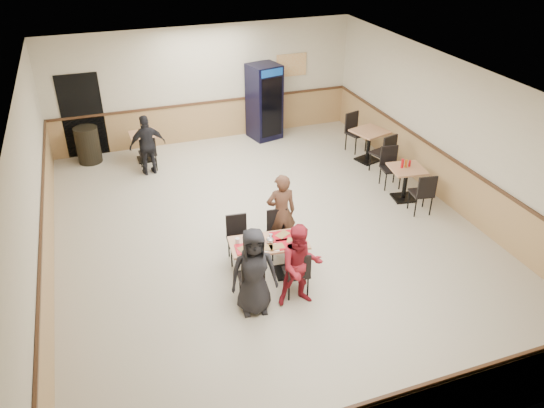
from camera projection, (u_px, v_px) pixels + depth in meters
name	position (u px, v px, depth m)	size (l,w,h in m)	color
ground	(269.00, 233.00, 10.39)	(10.00, 10.00, 0.00)	beige
room_shell	(303.00, 144.00, 12.69)	(10.00, 10.00, 10.00)	silver
main_table	(269.00, 253.00, 8.99)	(1.37, 0.79, 0.70)	black
main_chairs	(266.00, 255.00, 8.99)	(1.31, 1.64, 0.88)	black
diner_woman_left	(254.00, 272.00, 8.10)	(0.73, 0.47, 1.49)	black
diner_woman_right	(301.00, 266.00, 8.26)	(0.70, 0.55, 1.44)	maroon
diner_man_opposite	(281.00, 212.00, 9.60)	(0.55, 0.36, 1.52)	#513122
lone_diner	(148.00, 145.00, 12.29)	(0.85, 0.35, 1.45)	black
tabletop_clutter	(271.00, 243.00, 8.83)	(1.16, 0.61, 0.12)	red
side_table_near	(406.00, 178.00, 11.33)	(0.79, 0.79, 0.74)	black
side_table_near_chair_south	(421.00, 192.00, 10.85)	(0.44, 0.44, 0.94)	black
side_table_near_chair_north	(391.00, 168.00, 11.82)	(0.44, 0.44, 0.94)	black
side_table_far	(369.00, 141.00, 12.98)	(0.92, 0.92, 0.80)	black
side_table_far_chair_south	(382.00, 152.00, 12.48)	(0.47, 0.47, 1.01)	black
side_table_far_chair_north	(357.00, 132.00, 13.52)	(0.47, 0.47, 1.01)	black
condiment_caddy	(405.00, 163.00, 11.19)	(0.23, 0.06, 0.20)	red
back_table	(144.00, 143.00, 13.06)	(0.66, 0.66, 0.70)	black
back_table_chair_lone	(148.00, 152.00, 12.62)	(0.41, 0.41, 0.88)	black
pepsi_cooler	(264.00, 102.00, 14.07)	(0.90, 0.90, 1.99)	black
trash_bin	(88.00, 145.00, 12.97)	(0.57, 0.57, 0.90)	black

